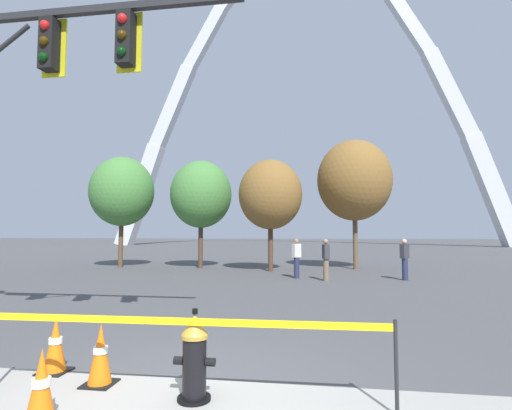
{
  "coord_description": "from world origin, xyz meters",
  "views": [
    {
      "loc": [
        1.48,
        -4.52,
        1.82
      ],
      "look_at": [
        0.05,
        5.0,
        2.5
      ],
      "focal_mm": 27.82,
      "sensor_mm": 36.0,
      "label": 1
    }
  ],
  "objects_px": {
    "monument_arch": "(304,105)",
    "pedestrian_walking_left": "(297,258)",
    "traffic_cone_by_hydrant": "(100,355)",
    "traffic_cone_mid_sidewalk": "(41,388)",
    "pedestrian_walking_right": "(405,259)",
    "fire_hydrant": "(195,357)",
    "traffic_cone_curb_edge": "(55,345)",
    "pedestrian_standing_center": "(326,259)"
  },
  "relations": [
    {
      "from": "monument_arch",
      "to": "pedestrian_walking_left",
      "type": "xyz_separation_m",
      "value": [
        0.7,
        -39.45,
        -19.16
      ]
    },
    {
      "from": "traffic_cone_by_hydrant",
      "to": "pedestrian_walking_left",
      "type": "bearing_deg",
      "value": 81.2
    },
    {
      "from": "monument_arch",
      "to": "pedestrian_walking_left",
      "type": "distance_m",
      "value": 43.86
    },
    {
      "from": "traffic_cone_by_hydrant",
      "to": "traffic_cone_mid_sidewalk",
      "type": "height_order",
      "value": "same"
    },
    {
      "from": "traffic_cone_by_hydrant",
      "to": "pedestrian_walking_right",
      "type": "xyz_separation_m",
      "value": [
        5.97,
        11.55,
        0.46
      ]
    },
    {
      "from": "traffic_cone_mid_sidewalk",
      "to": "pedestrian_walking_left",
      "type": "xyz_separation_m",
      "value": [
        1.8,
        12.66,
        0.46
      ]
    },
    {
      "from": "fire_hydrant",
      "to": "monument_arch",
      "type": "xyz_separation_m",
      "value": [
        -0.16,
        51.31,
        19.51
      ]
    },
    {
      "from": "fire_hydrant",
      "to": "traffic_cone_curb_edge",
      "type": "distance_m",
      "value": 2.14
    },
    {
      "from": "pedestrian_standing_center",
      "to": "pedestrian_walking_right",
      "type": "relative_size",
      "value": 1.0
    },
    {
      "from": "traffic_cone_mid_sidewalk",
      "to": "pedestrian_walking_left",
      "type": "bearing_deg",
      "value": 81.92
    },
    {
      "from": "traffic_cone_mid_sidewalk",
      "to": "pedestrian_standing_center",
      "type": "bearing_deg",
      "value": 76.11
    },
    {
      "from": "pedestrian_walking_left",
      "to": "traffic_cone_curb_edge",
      "type": "bearing_deg",
      "value": -102.99
    },
    {
      "from": "traffic_cone_curb_edge",
      "to": "pedestrian_walking_right",
      "type": "bearing_deg",
      "value": 58.91
    },
    {
      "from": "traffic_cone_by_hydrant",
      "to": "monument_arch",
      "type": "relative_size",
      "value": 0.01
    },
    {
      "from": "pedestrian_walking_right",
      "to": "pedestrian_standing_center",
      "type": "bearing_deg",
      "value": -167.48
    },
    {
      "from": "pedestrian_walking_right",
      "to": "traffic_cone_by_hydrant",
      "type": "bearing_deg",
      "value": -117.33
    },
    {
      "from": "traffic_cone_curb_edge",
      "to": "monument_arch",
      "type": "relative_size",
      "value": 0.01
    },
    {
      "from": "traffic_cone_curb_edge",
      "to": "pedestrian_walking_right",
      "type": "distance_m",
      "value": 13.13
    },
    {
      "from": "traffic_cone_curb_edge",
      "to": "traffic_cone_by_hydrant",
      "type": "bearing_deg",
      "value": -20.67
    },
    {
      "from": "monument_arch",
      "to": "pedestrian_walking_right",
      "type": "height_order",
      "value": "monument_arch"
    },
    {
      "from": "fire_hydrant",
      "to": "traffic_cone_curb_edge",
      "type": "xyz_separation_m",
      "value": [
        -2.06,
        0.56,
        -0.11
      ]
    },
    {
      "from": "fire_hydrant",
      "to": "pedestrian_walking_right",
      "type": "xyz_separation_m",
      "value": [
        4.71,
        11.8,
        0.35
      ]
    },
    {
      "from": "traffic_cone_mid_sidewalk",
      "to": "pedestrian_standing_center",
      "type": "relative_size",
      "value": 0.46
    },
    {
      "from": "pedestrian_standing_center",
      "to": "pedestrian_walking_right",
      "type": "height_order",
      "value": "same"
    },
    {
      "from": "fire_hydrant",
      "to": "traffic_cone_by_hydrant",
      "type": "relative_size",
      "value": 1.36
    },
    {
      "from": "traffic_cone_mid_sidewalk",
      "to": "pedestrian_standing_center",
      "type": "height_order",
      "value": "pedestrian_standing_center"
    },
    {
      "from": "pedestrian_standing_center",
      "to": "pedestrian_walking_right",
      "type": "bearing_deg",
      "value": 12.52
    },
    {
      "from": "fire_hydrant",
      "to": "traffic_cone_by_hydrant",
      "type": "height_order",
      "value": "fire_hydrant"
    },
    {
      "from": "pedestrian_standing_center",
      "to": "traffic_cone_curb_edge",
      "type": "bearing_deg",
      "value": -109.58
    },
    {
      "from": "pedestrian_standing_center",
      "to": "traffic_cone_by_hydrant",
      "type": "bearing_deg",
      "value": -105.17
    },
    {
      "from": "pedestrian_walking_left",
      "to": "pedestrian_standing_center",
      "type": "bearing_deg",
      "value": -32.6
    },
    {
      "from": "traffic_cone_by_hydrant",
      "to": "traffic_cone_curb_edge",
      "type": "xyz_separation_m",
      "value": [
        -0.81,
        0.31,
        0.0
      ]
    },
    {
      "from": "traffic_cone_mid_sidewalk",
      "to": "traffic_cone_by_hydrant",
      "type": "bearing_deg",
      "value": 90.08
    },
    {
      "from": "traffic_cone_by_hydrant",
      "to": "traffic_cone_mid_sidewalk",
      "type": "relative_size",
      "value": 1.0
    },
    {
      "from": "traffic_cone_by_hydrant",
      "to": "pedestrian_walking_right",
      "type": "distance_m",
      "value": 13.0
    },
    {
      "from": "traffic_cone_by_hydrant",
      "to": "traffic_cone_curb_edge",
      "type": "height_order",
      "value": "same"
    },
    {
      "from": "traffic_cone_curb_edge",
      "to": "pedestrian_walking_left",
      "type": "bearing_deg",
      "value": 77.01
    },
    {
      "from": "pedestrian_walking_left",
      "to": "fire_hydrant",
      "type": "bearing_deg",
      "value": -92.62
    },
    {
      "from": "pedestrian_walking_left",
      "to": "traffic_cone_mid_sidewalk",
      "type": "bearing_deg",
      "value": -98.08
    },
    {
      "from": "traffic_cone_by_hydrant",
      "to": "pedestrian_walking_right",
      "type": "relative_size",
      "value": 0.46
    },
    {
      "from": "traffic_cone_curb_edge",
      "to": "pedestrian_standing_center",
      "type": "relative_size",
      "value": 0.46
    },
    {
      "from": "fire_hydrant",
      "to": "pedestrian_walking_right",
      "type": "relative_size",
      "value": 0.62
    }
  ]
}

